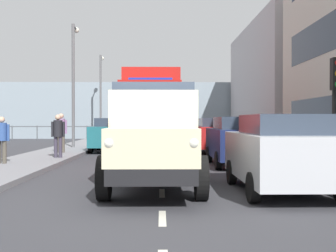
{
  "coord_description": "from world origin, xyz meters",
  "views": [
    {
      "loc": [
        0.02,
        8.38,
        1.59
      ],
      "look_at": [
        -0.33,
        -12.99,
        1.32
      ],
      "focal_mm": 45.4,
      "sensor_mm": 36.0,
      "label": 1
    }
  ],
  "objects_px": {
    "lamp_post_promenade": "(74,74)",
    "pedestrian_couple_a": "(2,136)",
    "lorry_cargo_red": "(152,110)",
    "lamp_post_far": "(101,89)",
    "car_silver_kerbside_near": "(280,152)",
    "car_teal_oppositeside_0": "(111,134)",
    "truck_vintage_cream": "(154,139)",
    "car_red_kerbside_2": "(215,135)",
    "pedestrian_strolling": "(61,129)",
    "traffic_light_near": "(336,89)",
    "pedestrian_in_dark_coat": "(58,132)",
    "car_navy_kerbside_1": "(236,140)"
  },
  "relations": [
    {
      "from": "lamp_post_promenade",
      "to": "pedestrian_couple_a",
      "type": "bearing_deg",
      "value": 86.24
    },
    {
      "from": "lorry_cargo_red",
      "to": "lamp_post_far",
      "type": "relative_size",
      "value": 1.23
    },
    {
      "from": "car_silver_kerbside_near",
      "to": "car_teal_oppositeside_0",
      "type": "distance_m",
      "value": 13.69
    },
    {
      "from": "lorry_cargo_red",
      "to": "pedestrian_couple_a",
      "type": "relative_size",
      "value": 5.2
    },
    {
      "from": "truck_vintage_cream",
      "to": "lamp_post_promenade",
      "type": "xyz_separation_m",
      "value": [
        4.6,
        -13.55,
        2.95
      ]
    },
    {
      "from": "car_red_kerbside_2",
      "to": "pedestrian_strolling",
      "type": "xyz_separation_m",
      "value": [
        7.15,
        1.59,
        0.3
      ]
    },
    {
      "from": "traffic_light_near",
      "to": "car_silver_kerbside_near",
      "type": "bearing_deg",
      "value": 47.93
    },
    {
      "from": "pedestrian_strolling",
      "to": "car_teal_oppositeside_0",
      "type": "bearing_deg",
      "value": -124.92
    },
    {
      "from": "truck_vintage_cream",
      "to": "car_silver_kerbside_near",
      "type": "bearing_deg",
      "value": 171.84
    },
    {
      "from": "traffic_light_near",
      "to": "car_teal_oppositeside_0",
      "type": "bearing_deg",
      "value": -53.46
    },
    {
      "from": "car_teal_oppositeside_0",
      "to": "traffic_light_near",
      "type": "bearing_deg",
      "value": 126.54
    },
    {
      "from": "truck_vintage_cream",
      "to": "lamp_post_far",
      "type": "bearing_deg",
      "value": -79.18
    },
    {
      "from": "car_teal_oppositeside_0",
      "to": "lamp_post_promenade",
      "type": "xyz_separation_m",
      "value": [
        2.17,
        -1.3,
        3.23
      ]
    },
    {
      "from": "car_silver_kerbside_near",
      "to": "pedestrian_strolling",
      "type": "height_order",
      "value": "pedestrian_strolling"
    },
    {
      "from": "car_teal_oppositeside_0",
      "to": "traffic_light_near",
      "type": "distance_m",
      "value": 12.71
    },
    {
      "from": "truck_vintage_cream",
      "to": "pedestrian_in_dark_coat",
      "type": "height_order",
      "value": "truck_vintage_cream"
    },
    {
      "from": "truck_vintage_cream",
      "to": "car_teal_oppositeside_0",
      "type": "bearing_deg",
      "value": -78.78
    },
    {
      "from": "pedestrian_couple_a",
      "to": "lamp_post_far",
      "type": "height_order",
      "value": "lamp_post_far"
    },
    {
      "from": "pedestrian_in_dark_coat",
      "to": "car_silver_kerbside_near",
      "type": "bearing_deg",
      "value": 132.48
    },
    {
      "from": "car_navy_kerbside_1",
      "to": "traffic_light_near",
      "type": "bearing_deg",
      "value": 126.55
    },
    {
      "from": "truck_vintage_cream",
      "to": "traffic_light_near",
      "type": "relative_size",
      "value": 1.76
    },
    {
      "from": "car_silver_kerbside_near",
      "to": "traffic_light_near",
      "type": "distance_m",
      "value": 3.74
    },
    {
      "from": "pedestrian_couple_a",
      "to": "traffic_light_near",
      "type": "relative_size",
      "value": 0.49
    },
    {
      "from": "car_silver_kerbside_near",
      "to": "car_navy_kerbside_1",
      "type": "distance_m",
      "value": 5.59
    },
    {
      "from": "truck_vintage_cream",
      "to": "car_teal_oppositeside_0",
      "type": "relative_size",
      "value": 1.32
    },
    {
      "from": "car_silver_kerbside_near",
      "to": "lamp_post_promenade",
      "type": "xyz_separation_m",
      "value": [
        7.41,
        -13.95,
        3.23
      ]
    },
    {
      "from": "pedestrian_in_dark_coat",
      "to": "pedestrian_strolling",
      "type": "xyz_separation_m",
      "value": [
        0.5,
        -2.63,
        0.06
      ]
    },
    {
      "from": "truck_vintage_cream",
      "to": "lamp_post_promenade",
      "type": "distance_m",
      "value": 14.61
    },
    {
      "from": "truck_vintage_cream",
      "to": "car_red_kerbside_2",
      "type": "distance_m",
      "value": 11.45
    },
    {
      "from": "truck_vintage_cream",
      "to": "car_teal_oppositeside_0",
      "type": "height_order",
      "value": "truck_vintage_cream"
    },
    {
      "from": "lorry_cargo_red",
      "to": "car_red_kerbside_2",
      "type": "xyz_separation_m",
      "value": [
        -3.06,
        -0.99,
        -1.18
      ]
    },
    {
      "from": "pedestrian_couple_a",
      "to": "pedestrian_strolling",
      "type": "height_order",
      "value": "pedestrian_strolling"
    },
    {
      "from": "car_silver_kerbside_near",
      "to": "lamp_post_far",
      "type": "bearing_deg",
      "value": -73.22
    },
    {
      "from": "car_navy_kerbside_1",
      "to": "lamp_post_promenade",
      "type": "height_order",
      "value": "lamp_post_promenade"
    },
    {
      "from": "pedestrian_couple_a",
      "to": "traffic_light_near",
      "type": "distance_m",
      "value": 10.66
    },
    {
      "from": "traffic_light_near",
      "to": "lamp_post_promenade",
      "type": "xyz_separation_m",
      "value": [
        9.68,
        -11.43,
        1.65
      ]
    },
    {
      "from": "car_navy_kerbside_1",
      "to": "car_silver_kerbside_near",
      "type": "bearing_deg",
      "value": 90.0
    },
    {
      "from": "pedestrian_strolling",
      "to": "lamp_post_far",
      "type": "relative_size",
      "value": 0.26
    },
    {
      "from": "truck_vintage_cream",
      "to": "lamp_post_far",
      "type": "height_order",
      "value": "lamp_post_far"
    },
    {
      "from": "car_red_kerbside_2",
      "to": "pedestrian_couple_a",
      "type": "bearing_deg",
      "value": 39.08
    },
    {
      "from": "lorry_cargo_red",
      "to": "car_teal_oppositeside_0",
      "type": "relative_size",
      "value": 1.92
    },
    {
      "from": "car_navy_kerbside_1",
      "to": "traffic_light_near",
      "type": "relative_size",
      "value": 1.28
    },
    {
      "from": "lorry_cargo_red",
      "to": "lamp_post_promenade",
      "type": "bearing_deg",
      "value": -38.44
    },
    {
      "from": "pedestrian_in_dark_coat",
      "to": "traffic_light_near",
      "type": "height_order",
      "value": "traffic_light_near"
    },
    {
      "from": "car_teal_oppositeside_0",
      "to": "pedestrian_couple_a",
      "type": "relative_size",
      "value": 2.71
    },
    {
      "from": "car_navy_kerbside_1",
      "to": "car_teal_oppositeside_0",
      "type": "distance_m",
      "value": 8.79
    },
    {
      "from": "lorry_cargo_red",
      "to": "pedestrian_strolling",
      "type": "bearing_deg",
      "value": 8.35
    },
    {
      "from": "car_teal_oppositeside_0",
      "to": "traffic_light_near",
      "type": "xyz_separation_m",
      "value": [
        -7.51,
        10.13,
        1.58
      ]
    },
    {
      "from": "pedestrian_strolling",
      "to": "lamp_post_promenade",
      "type": "xyz_separation_m",
      "value": [
        0.25,
        -4.05,
        2.93
      ]
    },
    {
      "from": "pedestrian_couple_a",
      "to": "truck_vintage_cream",
      "type": "bearing_deg",
      "value": 138.46
    }
  ]
}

